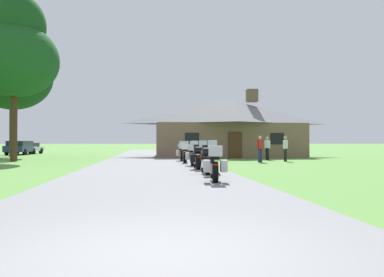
# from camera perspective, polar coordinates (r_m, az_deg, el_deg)

# --- Properties ---
(ground_plane) EXTENTS (500.00, 500.00, 0.00)m
(ground_plane) POSITION_cam_1_polar(r_m,az_deg,el_deg) (24.17, -5.99, -3.58)
(ground_plane) COLOR #56893D
(asphalt_driveway) EXTENTS (6.40, 80.00, 0.06)m
(asphalt_driveway) POSITION_cam_1_polar(r_m,az_deg,el_deg) (22.17, -5.98, -3.78)
(asphalt_driveway) COLOR slate
(asphalt_driveway) RESTS_ON ground
(motorcycle_green_nearest_to_camera) EXTENTS (0.84, 2.08, 1.30)m
(motorcycle_green_nearest_to_camera) POSITION_cam_1_polar(r_m,az_deg,el_deg) (12.13, 3.35, -3.75)
(motorcycle_green_nearest_to_camera) COLOR black
(motorcycle_green_nearest_to_camera) RESTS_ON asphalt_driveway
(motorcycle_red_second_in_row) EXTENTS (0.66, 2.08, 1.30)m
(motorcycle_red_second_in_row) POSITION_cam_1_polar(r_m,az_deg,el_deg) (14.87, 2.08, -3.11)
(motorcycle_red_second_in_row) COLOR black
(motorcycle_red_second_in_row) RESTS_ON asphalt_driveway
(motorcycle_silver_third_in_row) EXTENTS (0.73, 2.08, 1.30)m
(motorcycle_silver_third_in_row) POSITION_cam_1_polar(r_m,az_deg,el_deg) (17.58, 0.80, -2.75)
(motorcycle_silver_third_in_row) COLOR black
(motorcycle_silver_third_in_row) RESTS_ON asphalt_driveway
(motorcycle_blue_fourth_in_row) EXTENTS (0.86, 2.08, 1.30)m
(motorcycle_blue_fourth_in_row) POSITION_cam_1_polar(r_m,az_deg,el_deg) (20.32, 0.07, -2.45)
(motorcycle_blue_fourth_in_row) COLOR black
(motorcycle_blue_fourth_in_row) RESTS_ON asphalt_driveway
(motorcycle_black_fifth_in_row) EXTENTS (0.75, 2.08, 1.30)m
(motorcycle_black_fifth_in_row) POSITION_cam_1_polar(r_m,az_deg,el_deg) (23.09, -1.01, -2.19)
(motorcycle_black_fifth_in_row) COLOR black
(motorcycle_black_fifth_in_row) RESTS_ON asphalt_driveway
(motorcycle_yellow_farthest_in_row) EXTENTS (0.81, 2.08, 1.30)m
(motorcycle_yellow_farthest_in_row) POSITION_cam_1_polar(r_m,az_deg,el_deg) (25.55, -1.56, -2.06)
(motorcycle_yellow_farthest_in_row) COLOR black
(motorcycle_yellow_farthest_in_row) RESTS_ON asphalt_driveway
(stone_lodge) EXTENTS (12.96, 6.53, 5.90)m
(stone_lodge) POSITION_cam_1_polar(r_m,az_deg,el_deg) (33.41, 5.29, 1.68)
(stone_lodge) COLOR brown
(stone_lodge) RESTS_ON ground
(bystander_white_shirt_near_lodge) EXTENTS (0.35, 0.51, 1.67)m
(bystander_white_shirt_near_lodge) POSITION_cam_1_polar(r_m,az_deg,el_deg) (27.87, 11.15, -1.25)
(bystander_white_shirt_near_lodge) COLOR black
(bystander_white_shirt_near_lodge) RESTS_ON ground
(bystander_red_shirt_beside_signpost) EXTENTS (0.50, 0.36, 1.67)m
(bystander_red_shirt_beside_signpost) POSITION_cam_1_polar(r_m,az_deg,el_deg) (24.65, 10.09, -1.35)
(bystander_red_shirt_beside_signpost) COLOR navy
(bystander_red_shirt_beside_signpost) RESTS_ON ground
(bystander_white_shirt_by_tree) EXTENTS (0.39, 0.46, 1.69)m
(bystander_white_shirt_by_tree) POSITION_cam_1_polar(r_m,az_deg,el_deg) (26.16, 13.72, -1.26)
(bystander_white_shirt_by_tree) COLOR black
(bystander_white_shirt_by_tree) RESTS_ON ground
(tree_left_far) EXTENTS (6.71, 6.71, 12.14)m
(tree_left_far) POSITION_cam_1_polar(r_m,az_deg,el_deg) (36.98, -25.17, 9.56)
(tree_left_far) COLOR #422D19
(tree_left_far) RESTS_ON ground
(tree_left_near) EXTENTS (5.79, 5.79, 11.23)m
(tree_left_near) POSITION_cam_1_polar(r_m,az_deg,el_deg) (28.61, -24.95, 11.91)
(tree_left_near) COLOR #422D19
(tree_left_near) RESTS_ON ground
(parked_navy_suv_far_left) EXTENTS (1.96, 4.62, 1.40)m
(parked_navy_suv_far_left) POSITION_cam_1_polar(r_m,az_deg,el_deg) (42.58, -24.16, -1.17)
(parked_navy_suv_far_left) COLOR navy
(parked_navy_suv_far_left) RESTS_ON ground
(parked_white_sedan_far_left) EXTENTS (2.32, 4.39, 1.20)m
(parked_white_sedan_far_left) POSITION_cam_1_polar(r_m,az_deg,el_deg) (44.53, -23.20, -1.32)
(parked_white_sedan_far_left) COLOR silver
(parked_white_sedan_far_left) RESTS_ON ground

